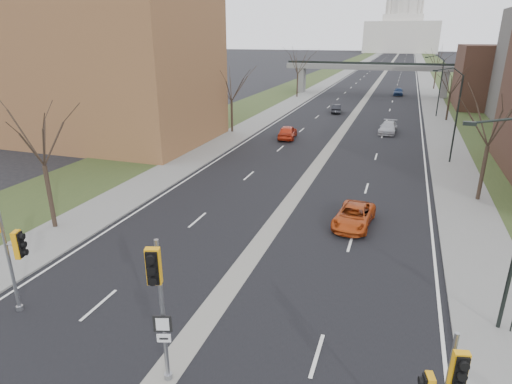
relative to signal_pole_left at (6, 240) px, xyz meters
The scene contains 27 objects.
ground 8.64m from the signal_pole_left, ahead, with size 700.00×700.00×0.00m, color black.
road_surface 149.80m from the signal_pole_left, 87.00° to the left, with size 20.00×600.00×0.01m, color black.
median_strip 149.80m from the signal_pole_left, 87.00° to the left, with size 1.20×600.00×0.02m, color gray.
sidewalk_right 150.91m from the signal_pole_left, 82.44° to the left, with size 4.00×600.00×0.12m, color gray.
sidewalk_left 149.65m from the signal_pole_left, 91.59° to the left, with size 4.00×600.00×0.12m, color gray.
grass_verge_right 151.81m from the signal_pole_left, 80.19° to the left, with size 8.00×600.00×0.10m, color #2A3C1C.
grass_verge_left 149.94m from the signal_pole_left, 93.88° to the left, with size 8.00×600.00×0.10m, color #2A3C1C.
apartment_building 35.47m from the signal_pole_left, 121.56° to the left, with size 25.00×16.00×22.00m, color brown.
commercial_block_far 75.70m from the signal_pole_left, 66.77° to the left, with size 14.00×14.00×10.00m, color #482D21.
pedestrian_bridge 79.95m from the signal_pole_left, 84.37° to the left, with size 34.00×3.00×6.45m.
capitol 320.00m from the signal_pole_left, 88.59° to the left, with size 48.00×42.00×55.75m.
streetlight_near 19.93m from the signal_pole_left, 16.43° to the left, with size 2.61×0.20×8.70m.
streetlight_mid 36.90m from the signal_pole_left, 59.17° to the left, with size 2.61×0.20×8.70m.
streetlight_far 60.65m from the signal_pole_left, 71.88° to the left, with size 2.61×0.20×8.70m.
tree_left_a 9.64m from the signal_pole_left, 124.30° to the left, with size 7.20×7.20×9.40m.
tree_left_b 38.00m from the signal_pole_left, 97.81° to the left, with size 6.75×6.75×8.81m.
tree_left_c 71.82m from the signal_pole_left, 94.12° to the left, with size 7.65×7.65×9.99m.
tree_right_a 30.14m from the signal_pole_left, 45.96° to the left, with size 7.20×7.20×9.40m.
tree_right_b 58.45m from the signal_pole_left, 69.09° to the left, with size 6.30×6.30×8.22m.
tree_right_c 96.89m from the signal_pole_left, 77.57° to the left, with size 7.65×7.65×9.99m.
signal_pole_left is the anchor object (origin of this frame).
signal_pole_median 8.31m from the signal_pole_left, 11.06° to the right, with size 0.75×0.92×5.51m.
car_left_near 36.64m from the signal_pole_left, 86.36° to the left, with size 1.87×4.65×1.59m, color red.
car_left_far 56.47m from the signal_pole_left, 84.95° to the left, with size 1.40×4.00×1.32m, color black.
car_right_near 19.20m from the signal_pole_left, 48.03° to the left, with size 2.16×4.68×1.30m, color #B34113.
car_right_mid 45.47m from the signal_pole_left, 72.86° to the left, with size 1.97×4.86×1.41m, color #B4B6BD.
car_right_far 82.31m from the signal_pole_left, 80.51° to the left, with size 1.81×4.51×1.54m, color navy.
Camera 1 is at (7.07, -11.19, 11.51)m, focal length 30.00 mm.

